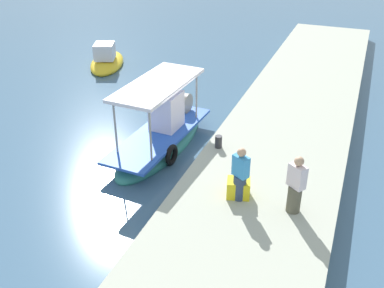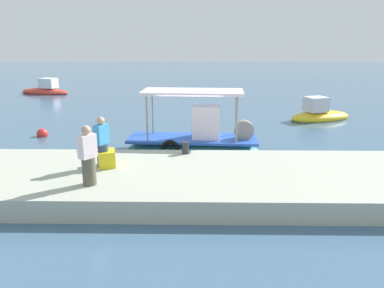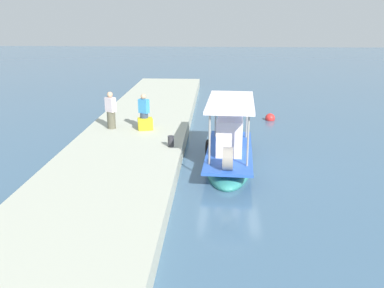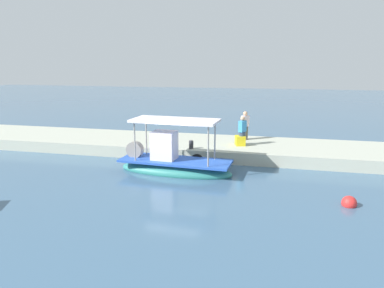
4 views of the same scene
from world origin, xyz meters
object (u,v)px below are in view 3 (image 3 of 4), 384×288
object	(u,v)px
mooring_bollard	(171,141)
marker_buoy	(270,118)
fisherman_by_crate	(111,112)
cargo_crate	(145,124)
fisherman_near_bollard	(144,113)
main_fishing_boat	(229,154)

from	to	relation	value
mooring_bollard	marker_buoy	world-z (taller)	mooring_bollard
fisherman_by_crate	cargo_crate	xyz separation A→B (m)	(0.12, 1.58, -0.51)
fisherman_near_bollard	marker_buoy	size ratio (longest dim) A/B	2.98
cargo_crate	marker_buoy	bearing A→B (deg)	126.53
fisherman_near_bollard	marker_buoy	distance (m)	7.81
main_fishing_boat	fisherman_by_crate	size ratio (longest dim) A/B	3.30
main_fishing_boat	mooring_bollard	size ratio (longest dim) A/B	12.96
mooring_bollard	cargo_crate	world-z (taller)	cargo_crate
fisherman_by_crate	mooring_bollard	world-z (taller)	fisherman_by_crate
fisherman_near_bollard	cargo_crate	distance (m)	0.49
fisherman_near_bollard	fisherman_by_crate	bearing A→B (deg)	-90.52
main_fishing_boat	marker_buoy	size ratio (longest dim) A/B	10.27
marker_buoy	mooring_bollard	bearing A→B (deg)	-34.15
fisherman_by_crate	marker_buoy	distance (m)	9.08
mooring_bollard	main_fishing_boat	bearing A→B (deg)	81.93
main_fishing_boat	cargo_crate	distance (m)	4.67
fisherman_by_crate	mooring_bollard	bearing A→B (deg)	49.35
main_fishing_boat	fisherman_by_crate	xyz separation A→B (m)	(-2.90, -5.30, 0.94)
cargo_crate	marker_buoy	size ratio (longest dim) A/B	1.19
main_fishing_boat	fisherman_near_bollard	distance (m)	4.84
mooring_bollard	cargo_crate	xyz separation A→B (m)	(-2.46, -1.42, 0.04)
fisherman_by_crate	mooring_bollard	size ratio (longest dim) A/B	3.93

